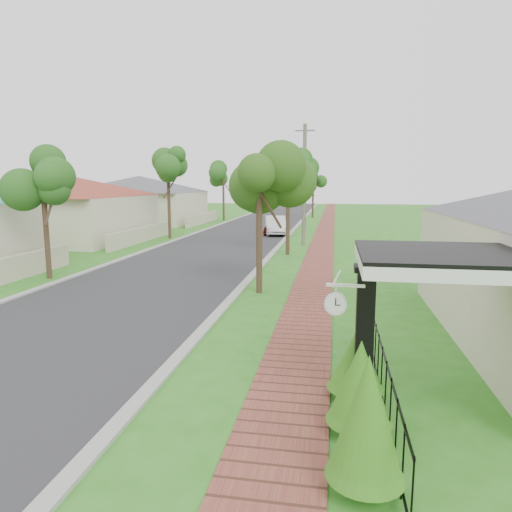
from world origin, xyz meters
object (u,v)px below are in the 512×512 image
Objects in this scene: near_tree at (259,178)px; utility_pole at (304,185)px; station_clock at (336,302)px; porch_post at (364,345)px; parked_car_white at (275,225)px; parked_car_red at (277,226)px.

utility_pole reaches higher than near_tree.
station_clock is at bearing -72.38° from near_tree.
porch_post is 27.15m from parked_car_white.
station_clock is (2.65, -8.35, -2.08)m from near_tree.
station_clock reaches higher than parked_car_red.
utility_pole reaches higher than station_clock.
parked_car_red is 0.88× the size of parked_car_white.
parked_car_red is at bearing 112.07° from utility_pole.
near_tree is (1.75, -18.98, 3.40)m from parked_car_red.
near_tree is at bearing -79.71° from parked_car_red.
near_tree reaches higher than station_clock.
utility_pole is 11.61× the size of station_clock.
parked_car_white is at bearing 95.61° from near_tree.
parked_car_white is at bearing -101.17° from parked_car_red.
near_tree is at bearing -92.96° from utility_pole.
parked_car_red is 19.36m from near_tree.
parked_car_red is at bearing 99.15° from station_clock.
porch_post reaches higher than parked_car_red.
porch_post is 0.60× the size of parked_car_white.
utility_pole reaches higher than parked_car_red.
porch_post is 27.42m from parked_car_red.
parked_car_red is 0.31m from parked_car_white.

